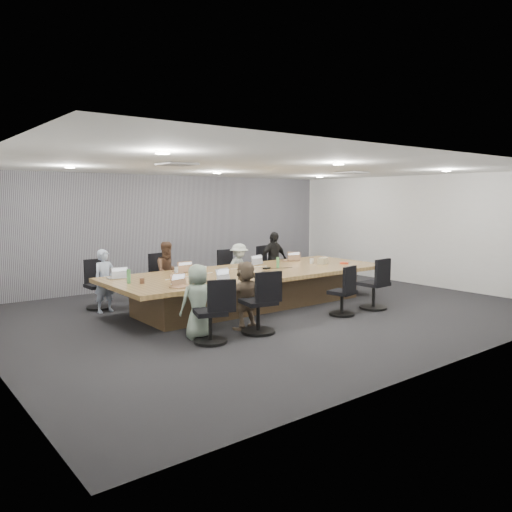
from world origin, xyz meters
TOP-DOWN VIEW (x-y plane):
  - floor at (0.00, 0.00)m, footprint 10.00×8.00m
  - ceiling at (0.00, 0.00)m, footprint 10.00×8.00m
  - wall_back at (0.00, 4.00)m, footprint 10.00×0.00m
  - wall_front at (0.00, -4.00)m, footprint 10.00×0.00m
  - wall_right at (5.00, 0.00)m, footprint 0.00×8.00m
  - curtain at (0.00, 3.92)m, footprint 9.80×0.04m
  - conference_table at (0.00, 0.50)m, footprint 6.00×2.20m
  - chair_0 at (-2.60, 2.20)m, footprint 0.55×0.55m
  - chair_1 at (-1.22, 2.20)m, footprint 0.64×0.64m
  - chair_2 at (0.63, 2.20)m, footprint 0.55×0.55m
  - chair_3 at (1.68, 2.20)m, footprint 0.70×0.70m
  - chair_4 at (-2.14, -1.20)m, footprint 0.70×0.70m
  - chair_5 at (-1.21, -1.20)m, footprint 0.69×0.69m
  - chair_6 at (0.82, -1.20)m, footprint 0.59×0.59m
  - chair_7 at (1.74, -1.20)m, footprint 0.61×0.61m
  - person_0 at (-2.60, 1.85)m, footprint 0.49×0.36m
  - laptop_0 at (-2.60, 1.30)m, footprint 0.33×0.24m
  - person_1 at (-1.22, 1.85)m, footprint 0.66×0.52m
  - laptop_1 at (-1.22, 1.30)m, footprint 0.32×0.22m
  - person_2 at (0.63, 1.85)m, footprint 0.83×0.59m
  - laptop_2 at (0.63, 1.30)m, footprint 0.36×0.28m
  - person_3 at (1.68, 1.85)m, footprint 0.82×0.34m
  - laptop_3 at (1.68, 1.30)m, footprint 0.38×0.30m
  - person_4 at (-2.14, -0.85)m, footprint 0.63×0.46m
  - laptop_4 at (-2.14, -0.30)m, footprint 0.36×0.28m
  - person_5 at (-1.21, -0.85)m, footprint 1.11×0.45m
  - laptop_5 at (-1.21, -0.30)m, footprint 0.31×0.23m
  - bottle_green_left at (-2.65, 0.61)m, footprint 0.09×0.09m
  - bottle_green_right at (0.66, 0.49)m, footprint 0.08×0.08m
  - bottle_clear at (-1.77, 0.50)m, footprint 0.09×0.09m
  - cup_white_far at (-0.83, 1.04)m, footprint 0.11×0.11m
  - cup_white_near at (1.76, 0.59)m, footprint 0.09×0.09m
  - mug_brown at (-2.48, 0.43)m, footprint 0.08×0.08m
  - mic_left at (-0.36, 0.25)m, footprint 0.16×0.14m
  - mic_right at (0.37, 0.51)m, footprint 0.19×0.16m
  - stapler at (-0.06, -0.16)m, footprint 0.15×0.07m
  - canvas_bag at (1.88, 0.35)m, footprint 0.30×0.25m
  - snack_packet at (2.27, 0.06)m, footprint 0.22×0.22m

SIDE VIEW (x-z plane):
  - floor at x=0.00m, z-range 0.00..0.00m
  - chair_6 at x=0.82m, z-range 0.00..0.74m
  - chair_2 at x=0.63m, z-range 0.00..0.77m
  - chair_0 at x=-2.60m, z-range 0.00..0.78m
  - conference_table at x=0.00m, z-range 0.03..0.77m
  - chair_4 at x=-2.14m, z-range 0.00..0.81m
  - chair_3 at x=1.68m, z-range 0.00..0.82m
  - chair_1 at x=-1.22m, z-range 0.00..0.83m
  - chair_7 at x=1.74m, z-range 0.00..0.86m
  - chair_5 at x=-1.21m, z-range 0.00..0.88m
  - person_5 at x=-1.21m, z-range 0.00..1.16m
  - person_2 at x=0.63m, z-range 0.00..1.17m
  - person_4 at x=-2.14m, z-range 0.00..1.19m
  - person_0 at x=-2.60m, z-range 0.00..1.23m
  - person_1 at x=-1.22m, z-range 0.00..1.31m
  - person_3 at x=1.68m, z-range 0.00..1.40m
  - laptop_0 at x=-2.60m, z-range 0.74..0.76m
  - laptop_1 at x=-1.22m, z-range 0.74..0.76m
  - laptop_2 at x=0.63m, z-range 0.74..0.76m
  - laptop_3 at x=1.68m, z-range 0.74..0.76m
  - laptop_4 at x=-2.14m, z-range 0.74..0.76m
  - laptop_5 at x=-1.21m, z-range 0.74..0.76m
  - mic_left at x=-0.36m, z-range 0.74..0.77m
  - mic_right at x=0.37m, z-range 0.74..0.77m
  - snack_packet at x=2.27m, z-range 0.74..0.78m
  - stapler at x=-0.06m, z-range 0.74..0.79m
  - mug_brown at x=-2.48m, z-range 0.74..0.84m
  - cup_white_far at x=-0.83m, z-range 0.74..0.84m
  - cup_white_near at x=1.76m, z-range 0.74..0.84m
  - canvas_bag at x=1.88m, z-range 0.74..0.88m
  - bottle_clear at x=-1.77m, z-range 0.74..0.97m
  - bottle_green_right at x=0.66m, z-range 0.74..0.97m
  - bottle_green_left at x=-2.65m, z-range 0.74..0.99m
  - wall_back at x=0.00m, z-range 0.00..2.80m
  - wall_front at x=0.00m, z-range 0.00..2.80m
  - wall_right at x=5.00m, z-range 0.00..2.80m
  - curtain at x=0.00m, z-range 0.00..2.80m
  - ceiling at x=0.00m, z-range 2.80..2.80m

